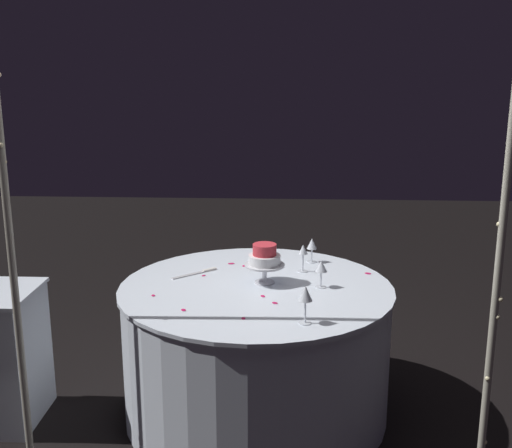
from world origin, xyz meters
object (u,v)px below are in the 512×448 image
Objects in this scene: tiered_cake at (265,258)px; main_table at (256,350)px; wine_glass_1 at (312,245)px; decorative_arch at (250,146)px; wine_glass_2 at (305,295)px; wine_glass_0 at (303,252)px; cake_knife at (197,273)px; wine_glass_3 at (321,267)px.

main_table is at bearing 51.43° from tiered_cake.
tiered_cake reaches higher than wine_glass_1.
wine_glass_1 is (-0.32, -0.45, 0.48)m from main_table.
wine_glass_2 is (-0.25, 0.01, -0.68)m from decorative_arch.
tiered_cake is 0.30m from wine_glass_0.
decorative_arch is 10.06× the size of cake_knife.
wine_glass_1 is 0.46m from wine_glass_3.
tiered_cake reaches higher than wine_glass_0.
decorative_arch is 1.06m from wine_glass_0.
decorative_arch is 13.18× the size of wine_glass_2.
wine_glass_3 is at bearing 169.57° from tiered_cake.
wine_glass_1 is 0.72m from cake_knife.
main_table is (-0.00, -0.49, -1.19)m from decorative_arch.
decorative_arch reaches higher than wine_glass_3.
tiered_cake is 0.59m from wine_glass_2.
wine_glass_0 is 0.62m from cake_knife.
wine_glass_1 is at bearing -124.83° from main_table.
wine_glass_3 reaches higher than wine_glass_1.
tiered_cake is (-0.04, -0.54, -0.68)m from decorative_arch.
wine_glass_2 is (-0.21, 0.55, -0.00)m from tiered_cake.
wine_glass_3 is at bearing -125.61° from decorative_arch.
cake_knife is (0.61, 0.07, -0.12)m from wine_glass_0.
main_table is at bearing 45.86° from wine_glass_0.
wine_glass_3 is at bearing 179.81° from main_table.
main_table is 9.23× the size of wine_glass_0.
decorative_arch is 1.22m from wine_glass_1.
wine_glass_2 is (0.01, 0.77, 0.02)m from wine_glass_0.
decorative_arch is at bearing -2.34° from wine_glass_2.
cake_knife is (0.35, -0.20, 0.38)m from main_table.
wine_glass_0 is 0.20m from wine_glass_1.
tiered_cake reaches higher than wine_glass_2.
wine_glass_0 is at bearing 72.91° from wine_glass_1.
main_table is 0.73m from wine_glass_1.
wine_glass_0 reaches higher than main_table.
main_table is 8.16× the size of wine_glass_2.
cake_knife is at bearing 21.04° from wine_glass_1.
wine_glass_3 is (-0.10, -0.50, -0.03)m from wine_glass_2.
wine_glass_2 is at bearing 110.57° from tiered_cake.
decorative_arch is 16.14× the size of wine_glass_1.
cake_knife is at bearing 6.35° from wine_glass_0.
wine_glass_1 is at bearing -93.82° from wine_glass_2.
wine_glass_0 is 1.08× the size of wine_glass_1.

